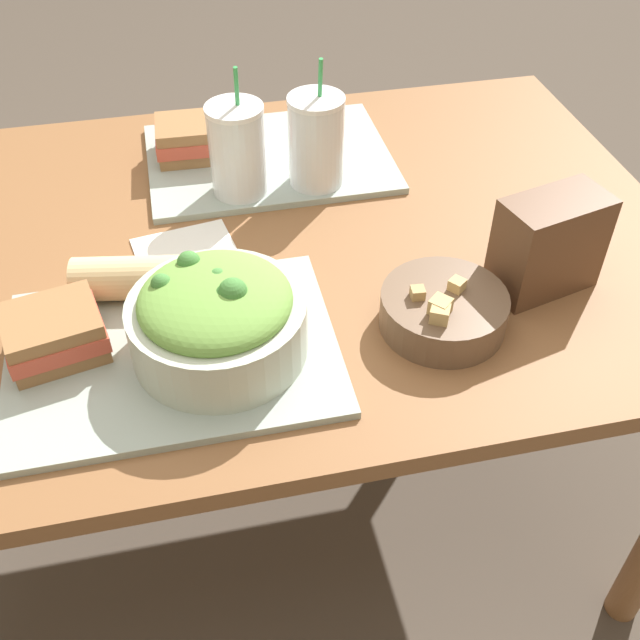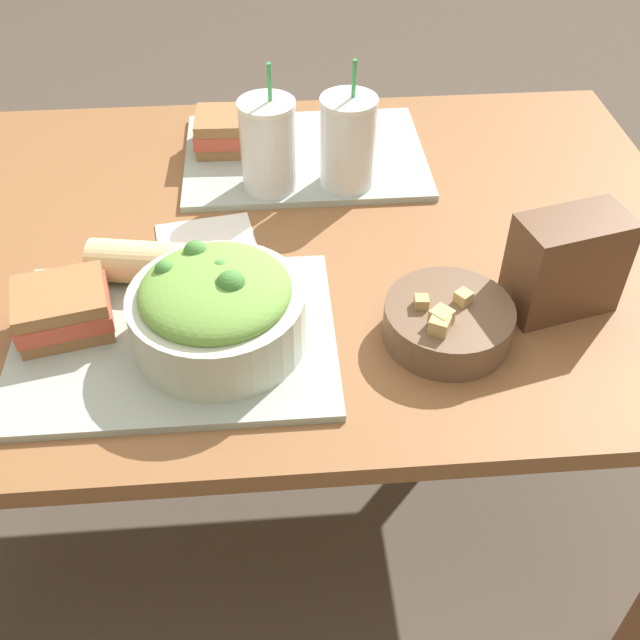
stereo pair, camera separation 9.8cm
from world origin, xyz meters
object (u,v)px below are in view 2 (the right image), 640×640
sandwich_far (232,131)px  baguette_near (144,262)px  soup_bowl (448,321)px  chip_bag (566,264)px  napkin_folded (206,238)px  drink_cup_dark (268,148)px  salad_bowl (217,308)px  sandwich_near (63,309)px  drink_cup_red (348,144)px

sandwich_far → baguette_near: bearing=-106.4°
soup_bowl → chip_bag: size_ratio=1.06×
chip_bag → napkin_folded: (-0.50, 0.20, -0.07)m
soup_bowl → napkin_folded: soup_bowl is taller
sandwich_far → chip_bag: size_ratio=0.83×
sandwich_far → drink_cup_dark: drink_cup_dark is taller
chip_bag → napkin_folded: size_ratio=0.99×
drink_cup_dark → napkin_folded: size_ratio=1.31×
salad_bowl → baguette_near: salad_bowl is taller
soup_bowl → napkin_folded: size_ratio=1.04×
drink_cup_dark → baguette_near: bearing=-128.2°
napkin_folded → chip_bag: bearing=-21.3°
sandwich_far → napkin_folded: sandwich_far is taller
sandwich_near → baguette_near: sandwich_near is taller
drink_cup_red → baguette_near: bearing=-143.2°
drink_cup_red → chip_bag: size_ratio=1.33×
sandwich_far → drink_cup_red: drink_cup_red is taller
drink_cup_dark → chip_bag: 0.51m
sandwich_near → baguette_near: size_ratio=0.90×
soup_bowl → drink_cup_dark: size_ratio=0.79×
drink_cup_dark → chip_bag: drink_cup_dark is taller
sandwich_far → drink_cup_dark: (0.06, -0.13, 0.04)m
sandwich_near → soup_bowl: bearing=-17.9°
soup_bowl → chip_bag: bearing=17.7°
soup_bowl → salad_bowl: bearing=178.8°
drink_cup_red → napkin_folded: drink_cup_red is taller
sandwich_near → drink_cup_dark: (0.29, 0.33, 0.04)m
sandwich_far → chip_bag: chip_bag is taller
chip_bag → drink_cup_dark: bearing=126.5°
baguette_near → napkin_folded: size_ratio=0.96×
soup_bowl → sandwich_far: sandwich_far is taller
sandwich_near → drink_cup_dark: 0.44m
drink_cup_red → chip_bag: (0.27, -0.32, -0.01)m
salad_bowl → drink_cup_red: size_ratio=1.05×
sandwich_near → napkin_folded: bearing=36.1°
drink_cup_red → napkin_folded: (-0.24, -0.13, -0.08)m
salad_bowl → drink_cup_red: drink_cup_red is taller
sandwich_near → drink_cup_red: 0.53m
drink_cup_dark → drink_cup_red: size_ratio=1.00×
salad_bowl → sandwich_far: salad_bowl is taller
drink_cup_dark → sandwich_near: bearing=-130.7°
napkin_folded → salad_bowl: bearing=-83.2°
sandwich_near → napkin_folded: sandwich_near is taller
sandwich_near → sandwich_far: (0.22, 0.47, -0.00)m
sandwich_near → drink_cup_red: size_ratio=0.65×
drink_cup_red → napkin_folded: 0.28m
drink_cup_red → salad_bowl: bearing=-119.2°
chip_bag → sandwich_far: bearing=120.9°
salad_bowl → drink_cup_red: bearing=60.8°
soup_bowl → baguette_near: (-0.41, 0.14, 0.01)m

